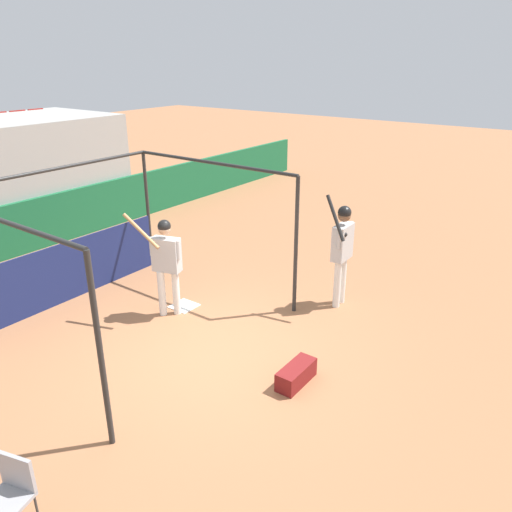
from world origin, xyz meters
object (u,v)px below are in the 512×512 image
folding_chair (11,490)px  player_batter (166,259)px  player_waiting (342,246)px  equipment_bag (296,374)px

folding_chair → player_batter: bearing=-79.5°
player_batter → player_waiting: size_ratio=0.89×
folding_chair → equipment_bag: folding_chair is taller
player_batter → player_waiting: 3.13m
player_batter → folding_chair: player_batter is taller
player_batter → player_waiting: bearing=-154.4°
player_waiting → folding_chair: (-6.15, 0.32, -0.66)m
player_batter → folding_chair: (-4.02, -1.97, -0.57)m
folding_chair → player_waiting: bearing=-108.6°
folding_chair → equipment_bag: (3.62, -0.95, -0.38)m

